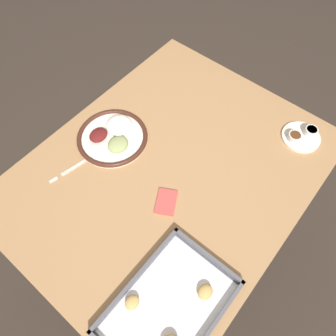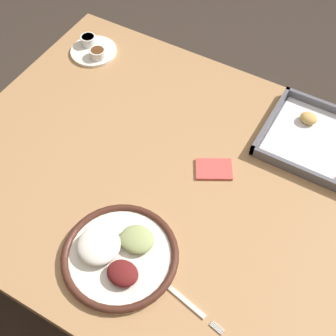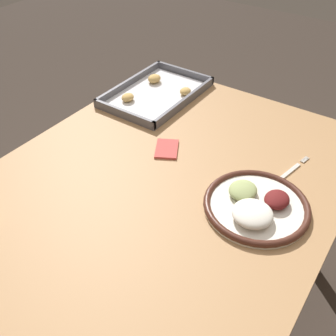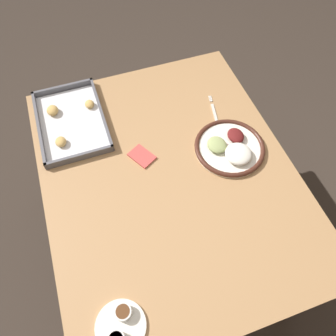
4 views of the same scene
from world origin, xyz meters
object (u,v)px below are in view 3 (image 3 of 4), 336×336
Objects in this scene: fork at (286,174)px; napkin at (167,149)px; baking_tray at (156,93)px; dinner_plate at (256,206)px.

fork is 0.39m from napkin.
baking_tray is 3.38× the size of napkin.
fork is (0.19, -0.02, -0.01)m from dinner_plate.
dinner_plate is 0.70× the size of baking_tray.
dinner_plate is at bearing -103.45° from napkin.
dinner_plate is 0.37m from napkin.
napkin is (-0.28, -0.24, -0.01)m from baking_tray.
dinner_plate reaches higher than baking_tray.
fork is at bearing -105.84° from baking_tray.
baking_tray reaches higher than fork.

